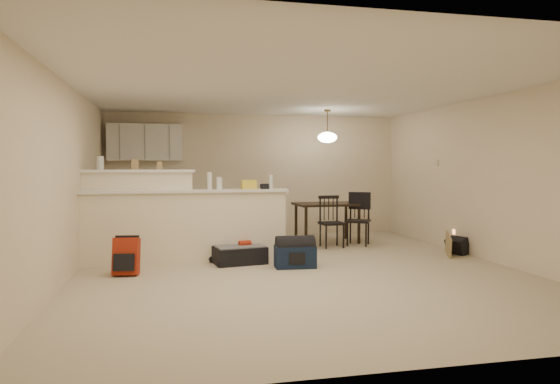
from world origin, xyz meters
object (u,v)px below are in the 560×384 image
object	(u,v)px
red_backpack	(126,257)
black_daypack	(457,246)
pendant_lamp	(327,137)
dining_chair_near	(332,222)
dining_table	(327,208)
navy_duffel	(295,257)
dining_chair_far	(358,219)
suitcase	(240,255)

from	to	relation	value
red_backpack	black_daypack	xyz separation A→B (m)	(5.15, 0.46, -0.11)
pendant_lamp	dining_chair_near	size ratio (longest dim) A/B	0.68
dining_table	pendant_lamp	size ratio (longest dim) A/B	1.97
black_daypack	navy_duffel	bearing A→B (deg)	76.91
pendant_lamp	dining_chair_near	distance (m)	1.64
red_backpack	navy_duffel	world-z (taller)	red_backpack
dining_chair_far	suitcase	xyz separation A→B (m)	(-2.34, -1.24, -0.35)
dining_chair_far	red_backpack	world-z (taller)	dining_chair_far
dining_chair_far	red_backpack	distance (m)	4.27
red_backpack	navy_duffel	xyz separation A→B (m)	(2.31, 0.00, -0.09)
red_backpack	navy_duffel	distance (m)	2.31
dining_chair_near	black_daypack	distance (m)	2.13
dining_chair_far	navy_duffel	xyz separation A→B (m)	(-1.61, -1.70, -0.31)
black_daypack	dining_chair_near	bearing A→B (deg)	35.79
pendant_lamp	dining_chair_near	world-z (taller)	pendant_lamp
dining_table	dining_chair_far	distance (m)	0.67
pendant_lamp	dining_chair_near	bearing A→B (deg)	-99.14
dining_chair_near	red_backpack	world-z (taller)	dining_chair_near
dining_chair_far	red_backpack	xyz separation A→B (m)	(-3.91, -1.70, -0.23)
dining_chair_near	suitcase	size ratio (longest dim) A/B	1.23
suitcase	black_daypack	bearing A→B (deg)	-10.15
suitcase	dining_chair_far	bearing A→B (deg)	17.74
dining_chair_far	suitcase	distance (m)	2.67
suitcase	navy_duffel	world-z (taller)	navy_duffel
dining_chair_near	navy_duffel	xyz separation A→B (m)	(-1.06, -1.57, -0.30)
dining_table	black_daypack	distance (m)	2.45
navy_duffel	red_backpack	bearing A→B (deg)	-176.53
navy_duffel	suitcase	bearing A→B (deg)	151.35
suitcase	black_daypack	size ratio (longest dim) A/B	2.43
dining_table	red_backpack	bearing A→B (deg)	-150.53
dining_table	dining_chair_far	bearing A→B (deg)	-47.77
red_backpack	suitcase	bearing A→B (deg)	24.46
suitcase	red_backpack	size ratio (longest dim) A/B	1.51
dining_table	black_daypack	bearing A→B (deg)	-47.43
dining_chair_far	black_daypack	bearing A→B (deg)	-15.20
dining_chair_near	navy_duffel	world-z (taller)	dining_chair_near
suitcase	black_daypack	xyz separation A→B (m)	(3.58, -0.00, 0.01)
pendant_lamp	dining_chair_far	world-z (taller)	pendant_lamp
suitcase	red_backpack	world-z (taller)	red_backpack
dining_table	dining_chair_near	size ratio (longest dim) A/B	1.34
dining_table	pendant_lamp	xyz separation A→B (m)	(-0.00, -0.00, 1.34)
dining_chair_near	navy_duffel	distance (m)	1.92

